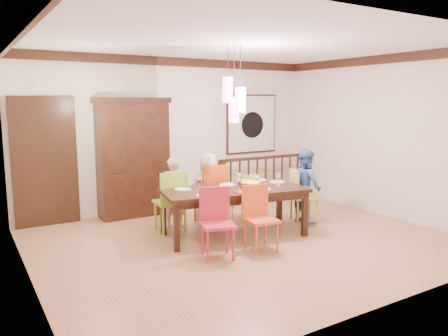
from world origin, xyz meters
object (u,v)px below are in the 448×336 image
dining_table (234,193)px  person_far_mid (208,188)px  chair_far_left (170,197)px  chair_end_right (304,192)px  balustrade (266,178)px  person_end_right (306,186)px  person_far_left (174,192)px  china_hutch (133,157)px

dining_table → person_far_mid: size_ratio=1.92×
dining_table → chair_far_left: 1.04m
dining_table → chair_end_right: bearing=10.3°
dining_table → balustrade: bearing=52.4°
person_end_right → chair_end_right: bearing=127.8°
chair_end_right → person_far_mid: person_far_mid is taller
chair_end_right → balustrade: 1.68m
person_far_left → person_far_mid: bearing=-160.1°
person_far_mid → person_end_right: person_end_right is taller
balustrade → person_far_left: 2.54m
chair_far_left → person_far_mid: 0.77m
balustrade → person_far_left: (-2.44, -0.72, 0.09)m
dining_table → balustrade: 2.45m
chair_end_right → person_far_left: (-2.04, 0.91, 0.06)m
chair_far_left → person_end_right: (2.24, -0.70, 0.07)m
balustrade → person_far_mid: person_far_mid is taller
chair_end_right → balustrade: (0.39, 1.64, -0.03)m
person_end_right → person_far_left: bearing=80.7°
chair_far_left → chair_end_right: chair_far_left is taller
chair_end_right → person_end_right: bearing=-44.5°
chair_far_left → person_end_right: bearing=166.1°
dining_table → china_hutch: 2.20m
dining_table → person_end_right: bearing=11.0°
dining_table → person_far_mid: bearing=100.6°
dining_table → china_hutch: (-0.90, 1.97, 0.41)m
person_far_mid → china_hutch: bearing=-32.2°
china_hutch → balustrade: bearing=-7.2°
chair_end_right → person_end_right: person_end_right is taller
chair_end_right → balustrade: bearing=8.1°
china_hutch → balustrade: (2.73, -0.35, -0.58)m
china_hutch → person_end_right: (2.38, -1.97, -0.44)m
china_hutch → person_far_left: 1.21m
chair_end_right → person_far_mid: 1.65m
chair_end_right → china_hutch: (-2.34, 1.98, 0.55)m
person_far_mid → balustrade: bearing=-135.8°
person_far_left → person_far_mid: (0.61, -0.10, 0.02)m
dining_table → person_far_left: person_far_left is taller
balustrade → person_end_right: bearing=-101.5°
dining_table → person_far_left: 1.09m
china_hutch → chair_end_right: bearing=-40.3°
dining_table → person_far_left: (-0.60, 0.90, -0.08)m
china_hutch → balustrade: size_ratio=0.96×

